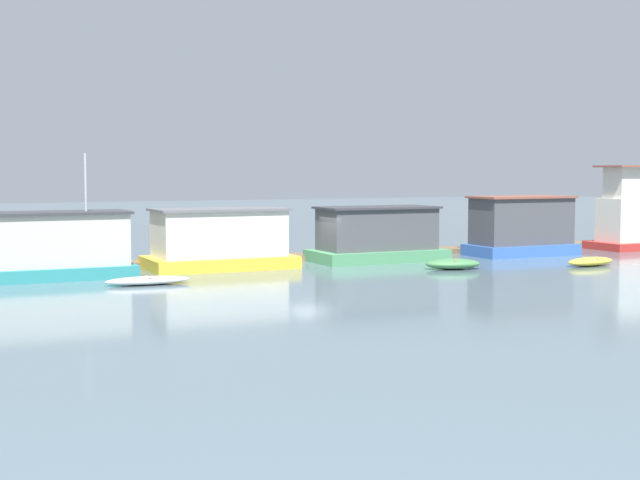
% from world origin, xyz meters
% --- Properties ---
extents(ground_plane, '(200.00, 200.00, 0.00)m').
position_xyz_m(ground_plane, '(0.00, 0.00, 0.00)').
color(ground_plane, slate).
extents(dock_walkway, '(59.60, 1.88, 0.30)m').
position_xyz_m(dock_walkway, '(0.00, 2.98, 0.15)').
color(dock_walkway, brown).
rests_on(dock_walkway, ground_plane).
extents(houseboat_teal, '(6.65, 3.33, 5.80)m').
position_xyz_m(houseboat_teal, '(-12.97, -0.31, 1.48)').
color(houseboat_teal, teal).
rests_on(houseboat_teal, ground_plane).
extents(houseboat_yellow, '(7.42, 4.13, 3.07)m').
position_xyz_m(houseboat_yellow, '(-4.95, 0.57, 1.42)').
color(houseboat_yellow, gold).
rests_on(houseboat_yellow, ground_plane).
extents(houseboat_green, '(7.34, 3.78, 3.02)m').
position_xyz_m(houseboat_green, '(4.18, 0.48, 1.38)').
color(houseboat_green, '#4C9360').
rests_on(houseboat_green, ground_plane).
extents(houseboat_blue, '(6.39, 3.21, 3.50)m').
position_xyz_m(houseboat_blue, '(13.52, -0.15, 1.67)').
color(houseboat_blue, '#3866B7').
rests_on(houseboat_blue, ground_plane).
extents(houseboat_red, '(5.12, 3.35, 5.31)m').
position_xyz_m(houseboat_red, '(22.55, 0.30, 2.25)').
color(houseboat_red, red).
rests_on(houseboat_red, ground_plane).
extents(dinghy_white, '(3.78, 1.45, 0.36)m').
position_xyz_m(dinghy_white, '(-9.88, -4.34, 0.18)').
color(dinghy_white, white).
rests_on(dinghy_white, ground_plane).
extents(dinghy_green, '(3.14, 2.25, 0.54)m').
position_xyz_m(dinghy_green, '(5.66, -4.82, 0.27)').
color(dinghy_green, '#47844C').
rests_on(dinghy_green, ground_plane).
extents(dinghy_yellow, '(3.29, 1.68, 0.45)m').
position_xyz_m(dinghy_yellow, '(13.15, -6.47, 0.23)').
color(dinghy_yellow, yellow).
rests_on(dinghy_yellow, ground_plane).
extents(mooring_post_far_right, '(0.28, 0.28, 1.43)m').
position_xyz_m(mooring_post_far_right, '(-5.38, 1.79, 0.71)').
color(mooring_post_far_right, '#846B4C').
rests_on(mooring_post_far_right, ground_plane).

